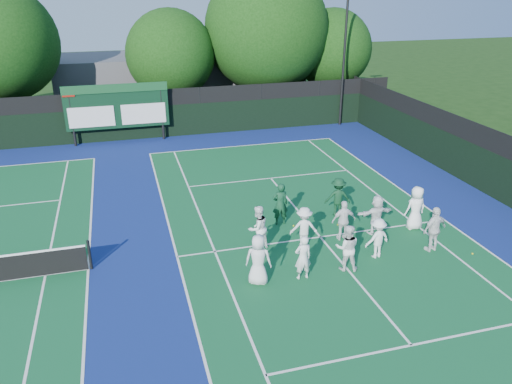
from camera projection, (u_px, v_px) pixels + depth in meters
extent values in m
plane|color=#16320D|center=(331.00, 250.00, 18.24)|extent=(120.00, 120.00, 0.00)
cube|color=navy|center=(163.00, 259.00, 17.63)|extent=(34.00, 32.00, 0.01)
cube|color=#105229|center=(320.00, 237.00, 19.12)|extent=(10.97, 23.77, 0.00)
cube|color=silver|center=(243.00, 146.00, 29.65)|extent=(10.97, 0.08, 0.00)
cube|color=silver|center=(177.00, 257.00, 17.76)|extent=(0.08, 23.77, 0.00)
cube|color=silver|center=(444.00, 220.00, 20.49)|extent=(0.08, 23.77, 0.00)
cube|color=silver|center=(215.00, 251.00, 18.10)|extent=(0.08, 23.77, 0.00)
cube|color=silver|center=(415.00, 224.00, 20.15)|extent=(0.08, 23.77, 0.00)
cube|color=silver|center=(411.00, 345.00, 13.46)|extent=(8.23, 0.08, 0.00)
cube|color=silver|center=(271.00, 178.00, 24.79)|extent=(8.23, 0.08, 0.00)
cube|color=silver|center=(320.00, 237.00, 19.12)|extent=(0.08, 12.80, 0.00)
cube|color=silver|center=(88.00, 269.00, 17.00)|extent=(0.08, 23.77, 0.00)
cube|color=silver|center=(45.00, 275.00, 16.66)|extent=(0.08, 23.77, 0.00)
cube|color=black|center=(136.00, 123.00, 30.53)|extent=(34.00, 0.08, 2.00)
cube|color=black|center=(133.00, 99.00, 29.94)|extent=(34.00, 0.05, 1.00)
cylinder|color=black|center=(72.00, 117.00, 28.98)|extent=(0.16, 0.16, 3.50)
cylinder|color=black|center=(162.00, 111.00, 30.28)|extent=(0.16, 0.16, 3.50)
cube|color=black|center=(117.00, 107.00, 29.45)|extent=(6.00, 0.15, 2.60)
cube|color=#134522|center=(115.00, 88.00, 28.93)|extent=(6.00, 0.05, 0.50)
cube|color=silver|center=(92.00, 117.00, 29.19)|extent=(2.60, 0.04, 1.20)
cube|color=silver|center=(144.00, 114.00, 29.93)|extent=(2.60, 0.04, 1.20)
cube|color=maroon|center=(68.00, 93.00, 28.32)|extent=(0.70, 0.04, 0.50)
cube|color=#525256|center=(182.00, 80.00, 38.21)|extent=(18.00, 6.00, 4.00)
cylinder|color=black|center=(345.00, 49.00, 32.05)|extent=(0.16, 0.16, 10.00)
cylinder|color=black|center=(90.00, 255.00, 16.82)|extent=(0.10, 0.10, 1.10)
cylinder|color=black|center=(12.00, 110.00, 31.59)|extent=(0.44, 0.44, 2.99)
sphere|color=black|center=(13.00, 54.00, 30.66)|extent=(4.88, 4.88, 4.88)
cylinder|color=black|center=(174.00, 105.00, 34.24)|extent=(0.44, 0.44, 2.38)
sphere|color=black|center=(170.00, 54.00, 32.91)|extent=(5.86, 5.86, 5.86)
sphere|color=black|center=(179.00, 62.00, 33.56)|extent=(4.10, 4.10, 4.10)
cylinder|color=black|center=(266.00, 96.00, 35.80)|extent=(0.44, 0.44, 2.81)
sphere|color=black|center=(266.00, 30.00, 34.01)|extent=(8.45, 8.45, 8.45)
sphere|color=black|center=(273.00, 42.00, 34.76)|extent=(5.92, 5.92, 5.92)
cylinder|color=black|center=(329.00, 95.00, 37.11)|extent=(0.44, 0.44, 2.43)
sphere|color=black|center=(332.00, 49.00, 35.80)|extent=(5.63, 5.63, 5.63)
sphere|color=black|center=(338.00, 56.00, 36.44)|extent=(3.94, 3.94, 3.94)
sphere|color=gold|center=(305.00, 250.00, 18.19)|extent=(0.07, 0.07, 0.07)
sphere|color=gold|center=(345.00, 204.00, 21.92)|extent=(0.07, 0.07, 0.07)
sphere|color=gold|center=(472.00, 254.00, 17.91)|extent=(0.07, 0.07, 0.07)
sphere|color=gold|center=(294.00, 226.00, 19.95)|extent=(0.07, 0.07, 0.07)
sphere|color=gold|center=(338.00, 225.00, 20.04)|extent=(0.07, 0.07, 0.07)
imported|color=silver|center=(258.00, 260.00, 15.91)|extent=(1.00, 0.85, 1.74)
imported|color=white|center=(303.00, 258.00, 16.21)|extent=(0.59, 0.40, 1.56)
imported|color=white|center=(347.00, 248.00, 16.70)|extent=(0.97, 0.86, 1.66)
imported|color=white|center=(377.00, 238.00, 17.50)|extent=(1.05, 0.73, 1.49)
imported|color=silver|center=(434.00, 229.00, 17.87)|extent=(1.08, 0.62, 1.73)
imported|color=white|center=(258.00, 228.00, 17.97)|extent=(1.03, 0.93, 1.71)
imported|color=silver|center=(304.00, 227.00, 18.16)|extent=(1.12, 0.80, 1.58)
imported|color=white|center=(344.00, 220.00, 18.67)|extent=(0.95, 0.43, 1.59)
imported|color=white|center=(376.00, 215.00, 19.13)|extent=(1.49, 0.55, 1.58)
imported|color=white|center=(416.00, 208.00, 19.48)|extent=(0.90, 0.62, 1.77)
imported|color=#103C23|center=(280.00, 204.00, 19.83)|extent=(0.65, 0.44, 1.77)
imported|color=#0E351C|center=(338.00, 197.00, 20.58)|extent=(1.20, 0.87, 1.67)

